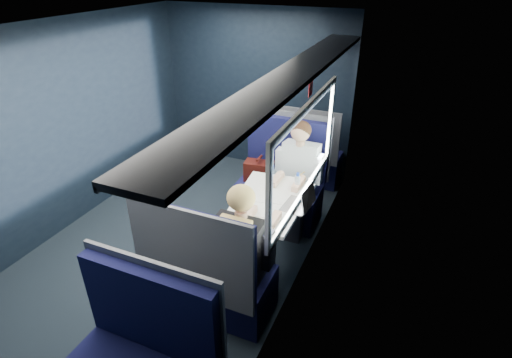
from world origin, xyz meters
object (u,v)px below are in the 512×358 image
at_px(man, 297,173).
at_px(woman, 245,244).
at_px(laptop, 302,202).
at_px(cup, 311,182).
at_px(seat_bay_near, 280,184).
at_px(bottle_small, 297,182).
at_px(seat_bay_far, 210,278).
at_px(seat_row_front, 303,156).
at_px(table, 268,207).

distance_m(man, woman, 1.41).
bearing_deg(woman, laptop, 69.36).
distance_m(laptop, cup, 0.43).
xyz_separation_m(man, cup, (0.23, -0.26, 0.06)).
xyz_separation_m(seat_bay_near, woman, (0.26, -1.58, 0.31)).
relative_size(seat_bay_near, bottle_small, 6.49).
xyz_separation_m(seat_bay_far, bottle_small, (0.37, 1.19, 0.41)).
bearing_deg(seat_row_front, woman, -84.30).
xyz_separation_m(seat_bay_far, cup, (0.48, 1.31, 0.37)).
relative_size(table, bottle_small, 5.15).
bearing_deg(seat_row_front, table, -84.20).
distance_m(woman, cup, 1.17).
height_order(seat_bay_near, bottle_small, seat_bay_near).
height_order(seat_bay_far, woman, woman).
bearing_deg(seat_bay_far, table, 78.22).
distance_m(table, man, 0.70).
relative_size(seat_bay_near, man, 0.95).
xyz_separation_m(table, seat_bay_far, (-0.18, -0.87, -0.25)).
bearing_deg(seat_bay_near, laptop, -58.41).
xyz_separation_m(seat_bay_far, seat_row_front, (0.00, 2.67, -0.00)).
xyz_separation_m(seat_row_front, woman, (0.25, -2.50, 0.32)).
xyz_separation_m(table, woman, (0.07, -0.71, 0.06)).
bearing_deg(woman, seat_bay_far, -146.18).
relative_size(man, cup, 15.49).
height_order(woman, cup, woman).
relative_size(seat_bay_near, woman, 0.95).
bearing_deg(man, seat_bay_near, 146.61).
relative_size(bottle_small, cup, 2.28).
distance_m(table, seat_bay_near, 0.92).
bearing_deg(seat_bay_far, laptop, 59.52).
height_order(table, woman, woman).
relative_size(seat_bay_far, woman, 0.95).
xyz_separation_m(table, cup, (0.30, 0.44, 0.12)).
relative_size(seat_row_front, woman, 0.88).
relative_size(woman, bottle_small, 6.81).
xyz_separation_m(seat_bay_near, laptop, (0.53, -0.86, 0.38)).
height_order(woman, laptop, woman).
relative_size(table, seat_bay_far, 0.79).
height_order(man, bottle_small, man).
relative_size(table, laptop, 3.09).
height_order(seat_bay_far, man, man).
bearing_deg(woman, man, 90.00).
height_order(seat_row_front, woman, woman).
distance_m(table, seat_row_front, 1.82).
xyz_separation_m(table, bottle_small, (0.19, 0.31, 0.16)).
bearing_deg(laptop, cup, 95.18).
height_order(seat_bay_near, cup, seat_bay_near).
relative_size(man, woman, 1.00).
relative_size(table, woman, 0.76).
bearing_deg(woman, bottle_small, 83.04).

